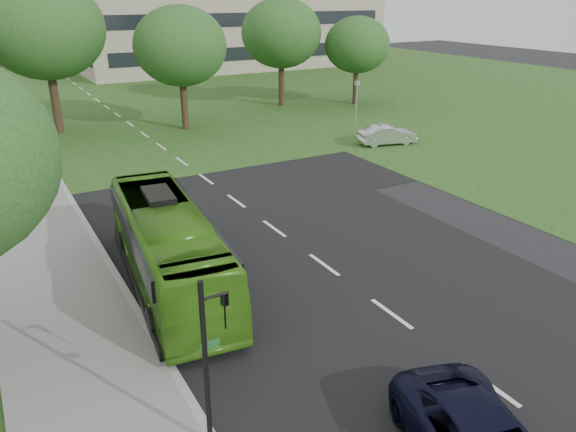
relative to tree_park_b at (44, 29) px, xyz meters
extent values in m
plane|color=black|center=(5.21, -29.82, -7.27)|extent=(160.00, 160.00, 0.00)
cube|color=black|center=(5.21, -9.82, -7.26)|extent=(14.00, 120.00, 0.01)
cube|color=black|center=(5.21, -15.82, -7.26)|extent=(80.00, 12.00, 0.01)
cube|color=silver|center=(5.21, -14.82, -7.25)|extent=(0.15, 90.00, 0.01)
cube|color=#1E4818|center=(5.21, 15.18, -7.25)|extent=(120.00, 60.00, 0.01)
cylinder|color=black|center=(0.00, 0.00, -5.27)|extent=(0.60, 0.60, 4.00)
ellipsoid|color=#194B1C|center=(0.00, 0.00, 0.02)|extent=(8.22, 8.22, 6.99)
cylinder|color=black|center=(8.47, -3.53, -5.59)|extent=(0.50, 0.50, 3.35)
ellipsoid|color=#194B1C|center=(8.47, -3.53, -1.25)|extent=(6.67, 6.67, 5.67)
cylinder|color=black|center=(19.32, 1.21, -5.53)|extent=(0.52, 0.52, 3.48)
ellipsoid|color=#194B1C|center=(19.32, 1.21, -0.99)|extent=(7.00, 7.00, 5.95)
cylinder|color=black|center=(25.53, -1.51, -5.80)|extent=(0.44, 0.44, 2.94)
ellipsoid|color=#194B1C|center=(25.53, -1.51, -2.01)|extent=(5.79, 5.79, 4.93)
imported|color=#458E1C|center=(-0.29, -26.37, -5.83)|extent=(3.50, 10.55, 2.88)
imported|color=silver|center=(18.75, -14.64, -6.62)|extent=(4.17, 2.24, 1.30)
cylinder|color=black|center=(-1.99, -34.27, -5.13)|extent=(0.12, 0.12, 4.27)
cylinder|color=black|center=(-1.69, -34.27, -3.43)|extent=(0.60, 0.07, 0.07)
imported|color=black|center=(-1.47, -34.27, -3.85)|extent=(0.18, 0.20, 0.85)
cube|color=#195926|center=(-1.86, -34.27, -4.54)|extent=(0.43, 0.03, 0.15)
cylinder|color=gray|center=(18.29, -11.61, -5.45)|extent=(0.11, 0.11, 3.65)
cube|color=gray|center=(18.29, -11.61, -3.53)|extent=(0.36, 0.32, 0.27)
camera|label=1|loc=(-5.30, -43.72, 2.33)|focal=35.00mm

